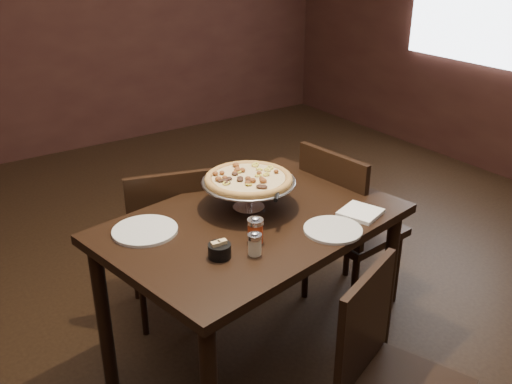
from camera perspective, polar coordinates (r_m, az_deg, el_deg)
room at (r=2.29m, az=2.84°, el=11.68°), size 6.04×7.04×2.84m
dining_table at (r=2.50m, az=-0.30°, el=-4.80°), size 1.39×1.05×0.79m
pizza_stand at (r=2.49m, az=-0.75°, el=1.28°), size 0.42×0.42×0.17m
parmesan_shaker at (r=2.17m, az=-0.13°, el=-5.20°), size 0.06×0.06×0.10m
pepper_flake_shaker at (r=2.25m, az=-0.06°, el=-3.83°), size 0.07×0.07×0.11m
packet_caddy at (r=2.17m, az=-3.67°, el=-5.82°), size 0.09×0.09×0.07m
napkin_stack at (r=2.53m, az=10.41°, el=-2.03°), size 0.20×0.20×0.02m
plate_left at (r=2.39m, az=-11.04°, el=-3.81°), size 0.27×0.27×0.01m
plate_near at (r=2.37m, az=7.70°, el=-3.76°), size 0.24×0.24×0.01m
serving_spatula at (r=2.35m, az=2.12°, el=-0.33°), size 0.15×0.15×0.02m
chair_far at (r=2.95m, az=-8.67°, el=-4.61°), size 0.52×0.52×0.89m
chair_near at (r=2.20m, az=13.22°, el=-17.32°), size 0.51×0.51×0.85m
chair_side at (r=3.05m, az=8.91°, el=-3.10°), size 0.48×0.48×0.93m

